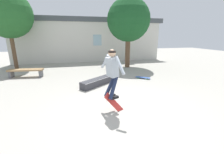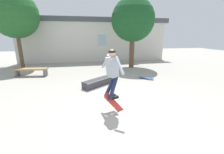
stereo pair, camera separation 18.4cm
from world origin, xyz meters
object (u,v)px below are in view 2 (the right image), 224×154
tree_right (133,20)px  park_bench (31,70)px  skater (112,70)px  skateboard_resting (146,78)px  skateboard_flipping (115,104)px  tree_left (14,15)px  skate_ledge (101,81)px

tree_right → park_bench: bearing=-168.9°
tree_right → skater: (-2.66, -6.15, -1.93)m
tree_right → park_bench: (-6.37, -1.25, -2.90)m
tree_right → skateboard_resting: (-0.21, -3.12, -3.16)m
park_bench → skateboard_resting: size_ratio=2.55×
skater → skateboard_flipping: skater is taller
park_bench → skater: (3.71, -4.90, 0.97)m
tree_left → park_bench: size_ratio=2.77×
skate_ledge → skateboard_resting: bearing=-27.7°
skate_ledge → skateboard_resting: (2.47, 0.44, -0.09)m
tree_right → skate_ledge: 5.41m
skater → skateboard_flipping: bearing=-70.1°
tree_left → skateboard_resting: bearing=-30.8°
skater → skateboard_resting: size_ratio=2.01×
skate_ledge → skateboard_resting: size_ratio=2.51×
tree_right → skater: tree_right is taller
skateboard_resting → tree_left: bearing=7.9°
skate_ledge → skater: skater is taller
skateboard_flipping → skateboard_resting: bearing=45.3°
tree_right → tree_left: (-7.69, 1.34, 0.32)m
skater → skateboard_resting: 4.08m
park_bench → skateboard_flipping: size_ratio=2.34×
skateboard_resting → park_bench: bearing=21.8°
tree_left → skater: (5.03, -7.49, -2.25)m
park_bench → tree_left: bearing=123.6°
tree_left → skateboard_flipping: tree_left is taller
tree_right → skateboard_resting: size_ratio=6.55×
skateboard_flipping → skater: bearing=122.8°
tree_right → tree_left: 7.81m
skate_ledge → skateboard_resting: skate_ledge is taller
park_bench → skateboard_flipping: skateboard_flipping is taller
skate_ledge → skater: bearing=-127.4°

